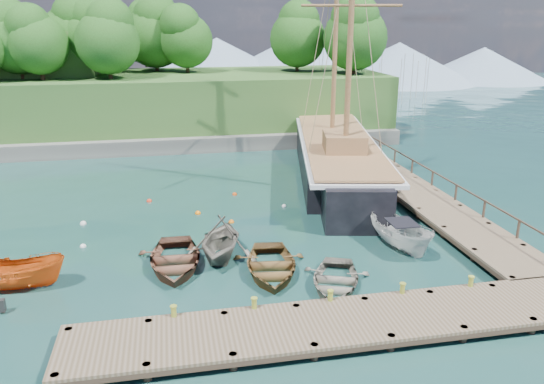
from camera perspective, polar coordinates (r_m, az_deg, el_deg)
The scene contains 24 objects.
ground at distance 25.45m, azimuth -1.55°, elevation -7.60°, with size 160.00×160.00×0.00m, color #153834.
dock_near at distance 20.15m, azimuth 7.46°, elevation -13.84°, with size 20.00×3.20×1.10m.
dock_east at distance 34.97m, azimuth 15.33°, elevation -0.19°, with size 3.20×24.00×1.10m.
bollard_0 at distance 20.71m, azimuth -10.39°, elevation -14.44°, with size 0.26×0.26×0.45m, color olive.
bollard_1 at distance 20.90m, azimuth -1.90°, elevation -13.80°, with size 0.26×0.26×0.45m, color olive.
bollard_2 at distance 21.50m, azimuth 6.22°, elevation -12.91°, with size 0.26×0.26×0.45m, color olive.
bollard_3 at distance 22.49m, azimuth 13.70°, elevation -11.86°, with size 0.26×0.26×0.45m, color olive.
bollard_4 at distance 23.82m, azimuth 20.39°, elevation -10.74°, with size 0.26×0.26×0.45m, color olive.
rowboat_0 at distance 25.40m, azimuth -10.42°, elevation -7.97°, with size 3.58×5.02×1.04m, color brown.
rowboat_1 at distance 26.00m, azimuth -5.50°, elevation -7.10°, with size 3.68×4.26×2.25m, color #656055.
rowboat_2 at distance 24.43m, azimuth -0.14°, elevation -8.75°, with size 3.43×4.81×1.00m, color brown.
rowboat_3 at distance 23.45m, azimuth 6.75°, elevation -10.12°, with size 3.00×4.20×0.87m, color slate.
motorboat_orange at distance 25.60m, azimuth -25.60°, elevation -9.37°, with size 1.55×4.13×1.59m, color #C84F12.
cabin_boat_white at distance 27.68m, azimuth 13.60°, elevation -5.93°, with size 1.71×4.54×1.75m, color beige.
schooner at distance 39.03m, azimuth 7.03°, elevation 3.38°, with size 9.50×28.68×21.45m.
mooring_buoy_0 at distance 28.74m, azimuth -19.65°, elevation -5.60°, with size 0.31×0.31×0.31m, color silver.
mooring_buoy_1 at distance 31.86m, azimuth -7.97°, elevation -2.33°, with size 0.35×0.35×0.35m, color orange.
mooring_buoy_2 at distance 30.30m, azimuth -4.39°, elevation -3.30°, with size 0.31×0.31×0.31m, color orange.
mooring_buoy_3 at distance 32.73m, azimuth 1.31°, elevation -1.59°, with size 0.28×0.28×0.28m, color white.
mooring_buoy_4 at distance 34.52m, azimuth -13.07°, elevation -1.01°, with size 0.33×0.33×0.33m, color red.
mooring_buoy_5 at distance 34.98m, azimuth -4.03°, elevation -0.31°, with size 0.31×0.31×0.31m, color #D5470E.
mooring_buoy_6 at distance 31.82m, azimuth -19.64°, elevation -3.29°, with size 0.36×0.36×0.36m, color silver.
headland at distance 55.02m, azimuth -21.05°, elevation 11.22°, with size 51.00×19.31×12.90m.
distant_ridge at distance 93.21m, azimuth -6.36°, elevation 13.93°, with size 117.00×40.00×10.00m.
Camera 1 is at (-3.77, -22.61, 11.06)m, focal length 35.00 mm.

